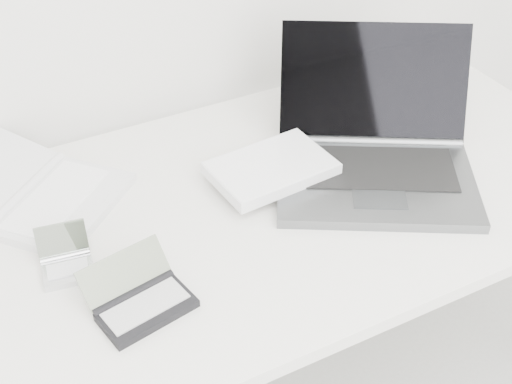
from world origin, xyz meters
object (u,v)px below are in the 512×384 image
laptop_large (353,156)px  netbook_open_white (42,196)px  palmtop_charcoal (141,300)px  desk (260,217)px

laptop_large → netbook_open_white: bearing=-168.4°
netbook_open_white → palmtop_charcoal: (0.08, -0.38, -0.00)m
netbook_open_white → palmtop_charcoal: 0.38m
palmtop_charcoal → desk: bearing=16.8°
desk → palmtop_charcoal: 0.38m
desk → netbook_open_white: 0.46m
desk → laptop_large: bearing=-2.2°
desk → netbook_open_white: netbook_open_white is taller
laptop_large → palmtop_charcoal: bearing=-133.5°
laptop_large → palmtop_charcoal: (-0.56, -0.16, -0.03)m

